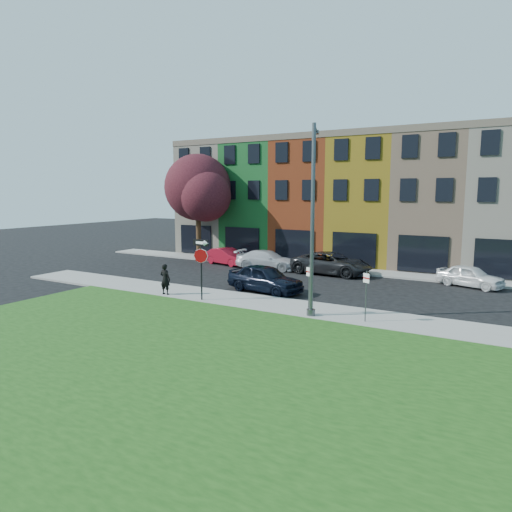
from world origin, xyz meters
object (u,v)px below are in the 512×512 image
Objects in this scene: stop_sign at (201,257)px; street_lamp at (313,221)px; sedan_near at (265,278)px; man at (165,279)px.

stop_sign is 6.62m from street_lamp.
sedan_near is at bearing 121.10° from street_lamp.
man reaches higher than sedan_near.
stop_sign is at bearing 165.81° from sedan_near.
street_lamp is at bearing 177.71° from man.
sedan_near is (4.31, 3.83, -0.18)m from man.
stop_sign reaches higher than sedan_near.
street_lamp reaches higher than sedan_near.
man is 9.50m from street_lamp.
man is at bearing -174.91° from stop_sign.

